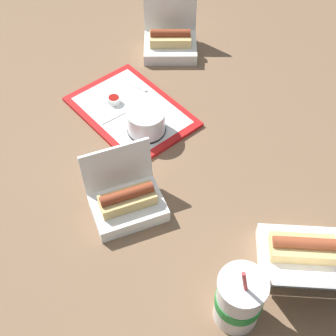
{
  "coord_description": "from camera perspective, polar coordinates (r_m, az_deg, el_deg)",
  "views": [
    {
      "loc": [
        0.69,
        -0.39,
        1.0
      ],
      "look_at": [
        0.01,
        -0.01,
        0.05
      ],
      "focal_mm": 50.0,
      "sensor_mm": 36.0,
      "label": 1
    }
  ],
  "objects": [
    {
      "name": "ground_plane",
      "position": [
        1.28,
        -0.01,
        -0.97
      ],
      "size": [
        3.2,
        3.2,
        0.0
      ],
      "primitive_type": "plane",
      "color": "brown"
    },
    {
      "name": "food_tray",
      "position": [
        1.44,
        -4.5,
        6.88
      ],
      "size": [
        0.41,
        0.32,
        0.01
      ],
      "color": "red",
      "rests_on": "ground_plane"
    },
    {
      "name": "cake_container",
      "position": [
        1.35,
        -2.68,
        5.62
      ],
      "size": [
        0.11,
        0.11,
        0.07
      ],
      "color": "black",
      "rests_on": "food_tray"
    },
    {
      "name": "ketchup_cup",
      "position": [
        1.46,
        -6.6,
        8.23
      ],
      "size": [
        0.04,
        0.04,
        0.02
      ],
      "color": "white",
      "rests_on": "food_tray"
    },
    {
      "name": "napkin_stack",
      "position": [
        1.45,
        -7.43,
        7.25
      ],
      "size": [
        0.11,
        0.11,
        0.0
      ],
      "primitive_type": "cube",
      "rotation": [
        0.0,
        0.0,
        0.14
      ],
      "color": "white",
      "rests_on": "food_tray"
    },
    {
      "name": "plastic_fork",
      "position": [
        1.52,
        -4.3,
        10.17
      ],
      "size": [
        0.11,
        0.05,
        0.0
      ],
      "primitive_type": "cube",
      "rotation": [
        0.0,
        0.0,
        0.4
      ],
      "color": "white",
      "rests_on": "food_tray"
    },
    {
      "name": "clamshell_hotdog_center",
      "position": [
        1.18,
        -5.05,
        -3.98
      ],
      "size": [
        0.17,
        0.2,
        0.16
      ],
      "color": "white",
      "rests_on": "ground_plane"
    },
    {
      "name": "clamshell_hotdog_front",
      "position": [
        1.66,
        0.28,
        15.24
      ],
      "size": [
        0.23,
        0.23,
        0.19
      ],
      "color": "white",
      "rests_on": "ground_plane"
    },
    {
      "name": "clamshell_hotdog_left",
      "position": [
        1.14,
        16.0,
        -10.4
      ],
      "size": [
        0.29,
        0.28,
        0.17
      ],
      "color": "white",
      "rests_on": "ground_plane"
    },
    {
      "name": "soda_cup_left",
      "position": [
        1.02,
        8.65,
        -15.58
      ],
      "size": [
        0.1,
        0.1,
        0.21
      ],
      "color": "white",
      "rests_on": "ground_plane"
    }
  ]
}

